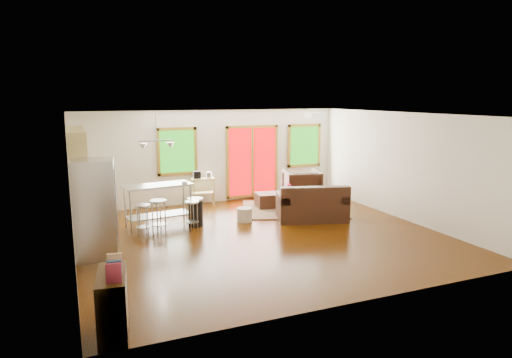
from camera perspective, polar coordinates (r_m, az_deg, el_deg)
name	(u,v)px	position (r m, az deg, el deg)	size (l,w,h in m)	color
floor	(261,236)	(9.93, 0.67, -7.18)	(7.50, 7.00, 0.02)	#311601
ceiling	(262,114)	(9.48, 0.70, 8.11)	(7.50, 7.00, 0.02)	white
back_wall	(212,157)	(12.88, -5.50, 2.80)	(7.50, 0.02, 2.60)	silver
left_wall	(70,191)	(8.86, -22.27, -1.36)	(0.02, 7.00, 2.60)	silver
right_wall	(404,166)	(11.61, 18.00, 1.52)	(0.02, 7.00, 2.60)	silver
front_wall	(360,217)	(6.61, 12.83, -4.62)	(7.50, 0.02, 2.60)	silver
window_left	(177,151)	(12.55, -9.82, 3.42)	(1.10, 0.05, 1.30)	#15530D
french_doors	(252,162)	(13.26, -0.46, 2.19)	(1.60, 0.05, 2.10)	#AC0104
window_right	(304,145)	(13.93, 6.05, 4.19)	(1.10, 0.05, 1.30)	#15530D
rug	(293,209)	(12.19, 4.69, -3.77)	(2.66, 2.05, 0.03)	#516542
loveseat	(312,206)	(11.18, 7.03, -3.34)	(1.86, 1.39, 0.88)	black
coffee_table	(295,195)	(12.42, 4.90, -1.99)	(1.10, 0.86, 0.39)	#311F09
armchair	(302,184)	(13.05, 5.73, -0.66)	(0.97, 0.91, 1.00)	black
ottoman	(267,200)	(12.34, 1.44, -2.69)	(0.59, 0.59, 0.39)	black
pouf	(244,215)	(11.01, -1.46, -4.47)	(0.37, 0.37, 0.33)	beige
vase	(289,191)	(12.05, 4.17, -1.46)	(0.20, 0.20, 0.33)	silver
book	(312,188)	(12.44, 6.98, -1.07)	(0.20, 0.03, 0.27)	maroon
cabinets	(83,192)	(10.60, -20.77, -1.49)	(0.64, 2.24, 2.30)	tan
refrigerator	(96,209)	(8.92, -19.41, -3.57)	(0.83, 0.80, 1.85)	#B7BABC
island	(158,198)	(10.72, -12.14, -2.30)	(1.62, 0.81, 0.98)	#B7BABC
cup	(185,183)	(10.51, -8.91, -0.55)	(0.13, 0.10, 0.13)	white
bar_stool_a	(143,213)	(10.04, -13.99, -4.15)	(0.42, 0.42, 0.70)	#B7BABC
bar_stool_b	(159,209)	(10.07, -12.08, -3.70)	(0.47, 0.47, 0.77)	#B7BABC
bar_stool_c	(192,209)	(10.27, -8.01, -3.71)	(0.40, 0.40, 0.68)	#B7BABC
trash_can	(195,212)	(10.67, -7.57, -4.10)	(0.41, 0.41, 0.66)	black
kitchen_cart	(202,182)	(12.59, -6.72, -0.36)	(0.69, 0.52, 0.96)	tan
bookshelf	(113,303)	(6.21, -17.46, -14.52)	(0.46, 0.94, 1.06)	#311F09
ceiling_flush	(315,116)	(10.73, 7.36, 7.86)	(0.35, 0.35, 0.12)	white
pendant_light	(157,145)	(10.42, -12.31, 4.15)	(0.80, 0.18, 0.79)	gray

